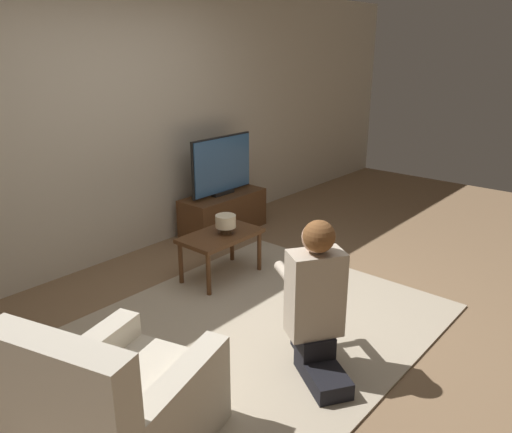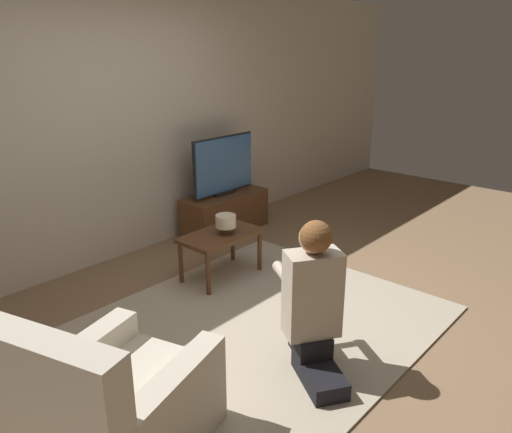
# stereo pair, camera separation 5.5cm
# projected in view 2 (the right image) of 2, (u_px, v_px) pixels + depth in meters

# --- Properties ---
(ground_plane) EXTENTS (10.00, 10.00, 0.00)m
(ground_plane) POSITION_uv_depth(u_px,v_px,m) (265.00, 321.00, 3.81)
(ground_plane) COLOR #896B4C
(wall_back) EXTENTS (10.00, 0.06, 2.60)m
(wall_back) POSITION_uv_depth(u_px,v_px,m) (106.00, 125.00, 4.59)
(wall_back) COLOR beige
(wall_back) RESTS_ON ground_plane
(rug) EXTENTS (2.45, 2.19, 0.02)m
(rug) POSITION_uv_depth(u_px,v_px,m) (265.00, 320.00, 3.81)
(rug) COLOR #BCAD93
(rug) RESTS_ON ground_plane
(tv_stand) EXTENTS (1.01, 0.42, 0.44)m
(tv_stand) POSITION_uv_depth(u_px,v_px,m) (225.00, 213.00, 5.59)
(tv_stand) COLOR brown
(tv_stand) RESTS_ON ground_plane
(tv) EXTENTS (0.87, 0.08, 0.64)m
(tv) POSITION_uv_depth(u_px,v_px,m) (224.00, 165.00, 5.41)
(tv) COLOR black
(tv) RESTS_ON tv_stand
(coffee_table) EXTENTS (0.73, 0.43, 0.42)m
(coffee_table) POSITION_uv_depth(u_px,v_px,m) (221.00, 239.00, 4.42)
(coffee_table) COLOR brown
(coffee_table) RESTS_ON ground_plane
(armchair) EXTENTS (1.06, 0.94, 0.89)m
(armchair) POSITION_uv_depth(u_px,v_px,m) (113.00, 414.00, 2.47)
(armchair) COLOR beige
(armchair) RESTS_ON ground_plane
(person_kneeling) EXTENTS (0.64, 0.79, 1.01)m
(person_kneeling) POSITION_uv_depth(u_px,v_px,m) (313.00, 299.00, 3.08)
(person_kneeling) COLOR black
(person_kneeling) RESTS_ON rug
(table_lamp) EXTENTS (0.18, 0.18, 0.17)m
(table_lamp) POSITION_uv_depth(u_px,v_px,m) (226.00, 222.00, 4.37)
(table_lamp) COLOR #4C3823
(table_lamp) RESTS_ON coffee_table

